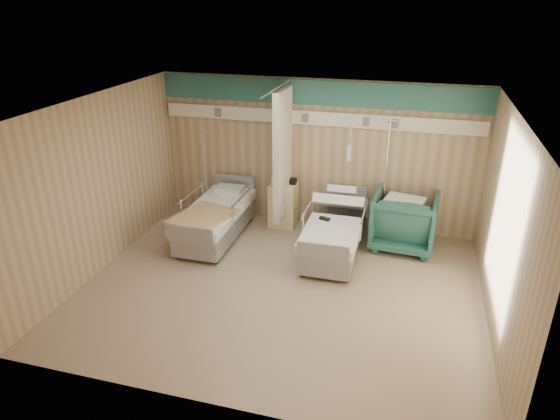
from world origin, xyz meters
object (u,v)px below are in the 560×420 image
(bed_left, at_px, (215,223))
(iv_stand_left, at_px, (208,202))
(visitor_armchair, at_px, (404,221))
(bed_right, at_px, (334,237))
(bedside_cabinet, at_px, (283,205))
(iv_stand_right, at_px, (382,214))

(bed_left, relative_size, iv_stand_left, 1.19)
(visitor_armchair, xyz_separation_m, iv_stand_left, (-3.82, 0.17, -0.13))
(bed_right, relative_size, bedside_cabinet, 2.54)
(bedside_cabinet, distance_m, visitor_armchair, 2.31)
(visitor_armchair, bearing_deg, bedside_cabinet, -3.29)
(bedside_cabinet, relative_size, iv_stand_right, 0.38)
(bedside_cabinet, bearing_deg, bed_right, -38.05)
(bed_right, relative_size, visitor_armchair, 1.95)
(iv_stand_right, distance_m, iv_stand_left, 3.40)
(visitor_armchair, bearing_deg, bed_right, 31.94)
(iv_stand_right, bearing_deg, bed_left, -163.13)
(bedside_cabinet, height_order, visitor_armchair, visitor_armchair)
(iv_stand_right, bearing_deg, visitor_armchair, -34.43)
(iv_stand_left, bearing_deg, bed_left, -58.19)
(bed_right, bearing_deg, visitor_armchair, 27.77)
(bed_left, distance_m, iv_stand_right, 3.06)
(bed_left, xyz_separation_m, iv_stand_right, (2.92, 0.89, 0.14))
(bed_right, height_order, bedside_cabinet, bedside_cabinet)
(bed_right, bearing_deg, iv_stand_left, 163.89)
(bed_right, bearing_deg, bedside_cabinet, 141.95)
(bedside_cabinet, xyz_separation_m, iv_stand_left, (-1.53, -0.13, -0.05))
(bed_right, xyz_separation_m, iv_stand_right, (0.72, 0.89, 0.14))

